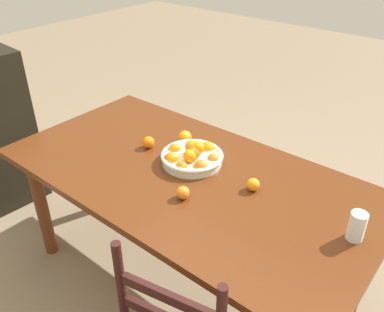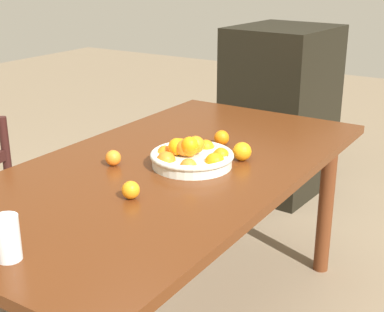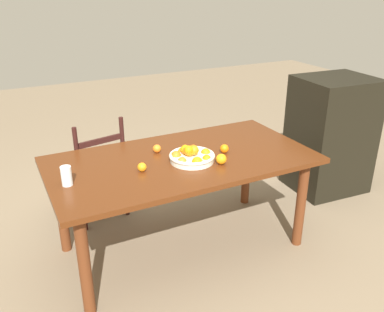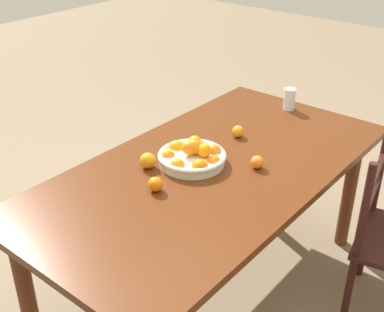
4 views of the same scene
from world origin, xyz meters
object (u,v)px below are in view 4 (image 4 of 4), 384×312
(fruit_bowl, at_px, (193,156))
(orange_loose_0, at_px, (156,184))
(orange_loose_3, at_px, (238,131))
(dining_table, at_px, (211,183))
(orange_loose_1, at_px, (148,161))
(drinking_glass, at_px, (289,99))
(orange_loose_2, at_px, (257,162))

(fruit_bowl, relative_size, orange_loose_0, 4.99)
(orange_loose_3, bearing_deg, orange_loose_0, 2.30)
(dining_table, relative_size, fruit_bowl, 5.86)
(orange_loose_1, xyz_separation_m, orange_loose_3, (-0.53, 0.14, -0.01))
(orange_loose_1, bearing_deg, orange_loose_3, 165.50)
(dining_table, relative_size, orange_loose_0, 29.24)
(orange_loose_0, bearing_deg, drinking_glass, -179.80)
(orange_loose_2, height_order, orange_loose_3, same)
(drinking_glass, bearing_deg, dining_table, 4.26)
(fruit_bowl, relative_size, orange_loose_1, 4.36)
(orange_loose_1, relative_size, orange_loose_3, 1.22)
(orange_loose_2, relative_size, orange_loose_3, 1.00)
(dining_table, relative_size, orange_loose_1, 25.58)
(orange_loose_1, bearing_deg, drinking_glass, 171.09)
(dining_table, relative_size, orange_loose_2, 31.18)
(fruit_bowl, xyz_separation_m, orange_loose_3, (-0.37, 0.00, -0.01))
(orange_loose_1, bearing_deg, orange_loose_2, 129.12)
(drinking_glass, bearing_deg, orange_loose_1, -8.91)
(orange_loose_0, bearing_deg, fruit_bowl, -174.37)
(orange_loose_3, distance_m, drinking_glass, 0.49)
(orange_loose_0, bearing_deg, dining_table, 169.93)
(orange_loose_0, xyz_separation_m, orange_loose_3, (-0.65, -0.03, -0.00))
(drinking_glass, bearing_deg, fruit_bowl, -1.61)
(orange_loose_1, distance_m, orange_loose_2, 0.51)
(orange_loose_3, bearing_deg, dining_table, 14.00)
(orange_loose_0, xyz_separation_m, orange_loose_2, (-0.44, 0.23, -0.00))
(orange_loose_3, relative_size, drinking_glass, 0.48)
(fruit_bowl, bearing_deg, orange_loose_1, -39.85)
(fruit_bowl, relative_size, orange_loose_2, 5.32)
(dining_table, relative_size, orange_loose_3, 31.18)
(fruit_bowl, height_order, orange_loose_2, fruit_bowl)
(orange_loose_2, xyz_separation_m, drinking_glass, (-0.70, -0.23, 0.03))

